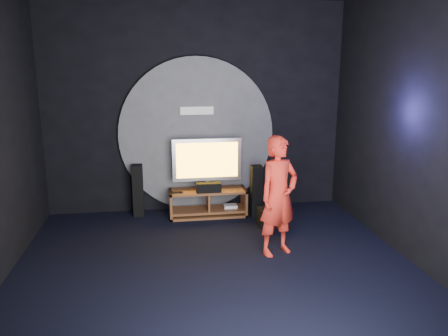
# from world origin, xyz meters

# --- Properties ---
(floor) EXTENTS (5.00, 5.00, 0.00)m
(floor) POSITION_xyz_m (0.00, 0.00, 0.00)
(floor) COLOR black
(floor) RESTS_ON ground
(back_wall) EXTENTS (5.00, 0.04, 3.50)m
(back_wall) POSITION_xyz_m (0.00, 2.50, 1.75)
(back_wall) COLOR black
(back_wall) RESTS_ON ground
(front_wall) EXTENTS (5.00, 0.04, 3.50)m
(front_wall) POSITION_xyz_m (0.00, -2.50, 1.75)
(front_wall) COLOR black
(front_wall) RESTS_ON ground
(right_wall) EXTENTS (0.04, 5.00, 3.50)m
(right_wall) POSITION_xyz_m (2.50, 0.00, 1.75)
(right_wall) COLOR black
(right_wall) RESTS_ON ground
(wall_disc_panel) EXTENTS (2.60, 0.11, 2.60)m
(wall_disc_panel) POSITION_xyz_m (0.00, 2.44, 1.30)
(wall_disc_panel) COLOR #515156
(wall_disc_panel) RESTS_ON ground
(media_console) EXTENTS (1.27, 0.45, 0.45)m
(media_console) POSITION_xyz_m (0.14, 2.05, 0.20)
(media_console) COLOR brown
(media_console) RESTS_ON ground
(tv) EXTENTS (1.14, 0.22, 0.84)m
(tv) POSITION_xyz_m (0.13, 2.12, 0.91)
(tv) COLOR silver
(tv) RESTS_ON media_console
(center_speaker) EXTENTS (0.40, 0.15, 0.15)m
(center_speaker) POSITION_xyz_m (0.13, 1.92, 0.53)
(center_speaker) COLOR black
(center_speaker) RESTS_ON media_console
(remote) EXTENTS (0.18, 0.05, 0.02)m
(remote) POSITION_xyz_m (-0.38, 1.93, 0.46)
(remote) COLOR black
(remote) RESTS_ON media_console
(tower_speaker_left) EXTENTS (0.17, 0.19, 0.87)m
(tower_speaker_left) POSITION_xyz_m (-1.01, 2.23, 0.43)
(tower_speaker_left) COLOR black
(tower_speaker_left) RESTS_ON ground
(tower_speaker_right) EXTENTS (0.17, 0.19, 0.87)m
(tower_speaker_right) POSITION_xyz_m (0.91, 1.88, 0.43)
(tower_speaker_right) COLOR black
(tower_speaker_right) RESTS_ON ground
(subwoofer) EXTENTS (0.27, 0.27, 0.30)m
(subwoofer) POSITION_xyz_m (0.98, 1.41, 0.15)
(subwoofer) COLOR black
(subwoofer) RESTS_ON ground
(player) EXTENTS (0.68, 0.57, 1.59)m
(player) POSITION_xyz_m (0.87, 0.44, 0.79)
(player) COLOR red
(player) RESTS_ON ground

